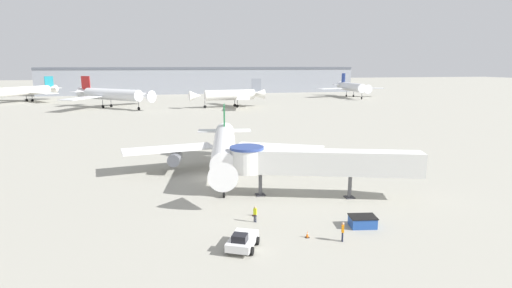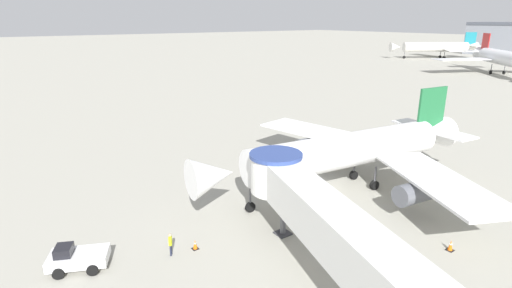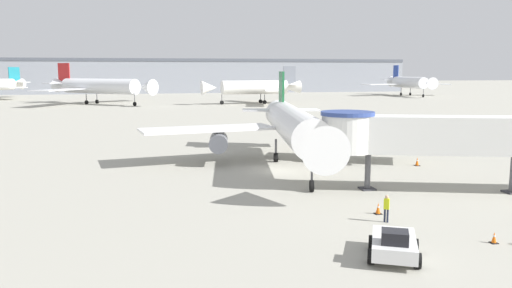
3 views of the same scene
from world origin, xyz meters
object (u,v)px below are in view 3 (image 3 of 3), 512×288
(traffic_cone_near_nose, at_px, (378,209))
(background_jet_red_tail, at_px, (97,86))
(background_jet_gray_tail, at_px, (257,87))
(pushback_tug_white, at_px, (394,244))
(main_airplane, at_px, (293,126))
(jet_bridge, at_px, (452,135))
(traffic_cone_apron_front, at_px, (494,238))
(traffic_cone_starboard_wing, at_px, (417,162))
(background_jet_blue_tail, at_px, (409,82))
(ground_crew_marshaller, at_px, (387,207))

(traffic_cone_near_nose, distance_m, background_jet_red_tail, 118.90)
(background_jet_gray_tail, xyz_separation_m, background_jet_red_tail, (-43.36, 6.95, 0.38))
(background_jet_gray_tail, height_order, background_jet_red_tail, background_jet_red_tail)
(pushback_tug_white, height_order, background_jet_gray_tail, background_jet_gray_tail)
(main_airplane, relative_size, pushback_tug_white, 7.09)
(main_airplane, xyz_separation_m, jet_bridge, (8.79, -12.75, 0.51))
(traffic_cone_near_nose, height_order, background_jet_gray_tail, background_jet_gray_tail)
(traffic_cone_apron_front, distance_m, traffic_cone_starboard_wing, 22.18)
(main_airplane, relative_size, jet_bridge, 1.37)
(pushback_tug_white, xyz_separation_m, traffic_cone_starboard_wing, (13.60, 21.93, -0.36))
(jet_bridge, distance_m, traffic_cone_apron_front, 12.46)
(background_jet_blue_tail, xyz_separation_m, background_jet_red_tail, (-107.68, -26.32, 0.02))
(traffic_cone_starboard_wing, relative_size, background_jet_red_tail, 0.03)
(main_airplane, bearing_deg, background_jet_gray_tail, 88.76)
(ground_crew_marshaller, relative_size, background_jet_blue_tail, 0.05)
(main_airplane, distance_m, background_jet_red_tail, 101.87)
(main_airplane, xyz_separation_m, traffic_cone_apron_front, (4.42, -23.69, -3.55))
(ground_crew_marshaller, distance_m, background_jet_red_tail, 120.49)
(traffic_cone_near_nose, distance_m, background_jet_blue_tail, 162.04)
(main_airplane, xyz_separation_m, background_jet_gray_tail, (15.20, 90.93, 0.76))
(traffic_cone_near_nose, relative_size, traffic_cone_apron_front, 1.19)
(traffic_cone_apron_front, xyz_separation_m, background_jet_red_tail, (-32.59, 121.58, 4.68))
(main_airplane, height_order, pushback_tug_white, main_airplane)
(main_airplane, bearing_deg, background_jet_red_tail, 114.30)
(ground_crew_marshaller, height_order, background_jet_gray_tail, background_jet_gray_tail)
(jet_bridge, bearing_deg, traffic_cone_near_nose, -132.91)
(main_airplane, height_order, background_jet_gray_tail, background_jet_gray_tail)
(traffic_cone_near_nose, distance_m, traffic_cone_apron_front, 7.32)
(traffic_cone_near_nose, bearing_deg, background_jet_blue_tail, 60.92)
(pushback_tug_white, bearing_deg, traffic_cone_near_nose, 95.79)
(traffic_cone_near_nose, bearing_deg, traffic_cone_apron_front, -60.16)
(ground_crew_marshaller, bearing_deg, main_airplane, -52.72)
(main_airplane, distance_m, ground_crew_marshaller, 19.30)
(main_airplane, bearing_deg, traffic_cone_near_nose, -79.18)
(background_jet_red_tail, bearing_deg, main_airplane, -121.24)
(jet_bridge, xyz_separation_m, ground_crew_marshaller, (-8.31, -6.32, -3.38))
(main_airplane, distance_m, background_jet_blue_tail, 147.48)
(main_airplane, relative_size, background_jet_blue_tail, 0.87)
(ground_crew_marshaller, bearing_deg, traffic_cone_starboard_wing, -88.73)
(background_jet_blue_tail, bearing_deg, background_jet_red_tail, -164.03)
(main_airplane, bearing_deg, pushback_tug_white, -86.08)
(background_jet_red_tail, bearing_deg, traffic_cone_near_nose, -123.20)
(traffic_cone_apron_front, distance_m, ground_crew_marshaller, 6.11)
(traffic_cone_starboard_wing, bearing_deg, traffic_cone_near_nose, -126.88)
(traffic_cone_apron_front, xyz_separation_m, ground_crew_marshaller, (-3.94, 4.62, 0.68))
(traffic_cone_starboard_wing, distance_m, background_jet_blue_tail, 143.99)
(background_jet_red_tail, bearing_deg, traffic_cone_starboard_wing, -115.67)
(traffic_cone_apron_front, height_order, background_jet_gray_tail, background_jet_gray_tail)
(pushback_tug_white, relative_size, traffic_cone_starboard_wing, 5.30)
(pushback_tug_white, relative_size, background_jet_gray_tail, 0.14)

